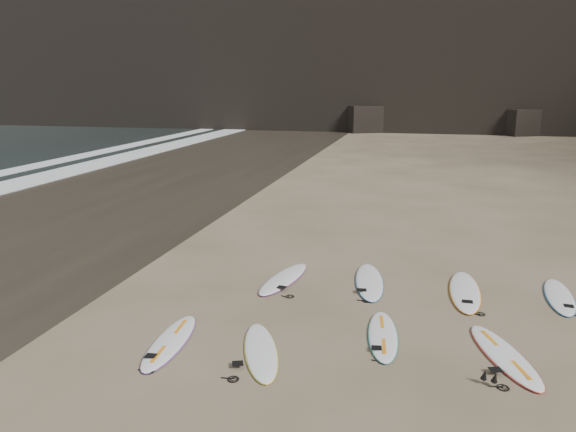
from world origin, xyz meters
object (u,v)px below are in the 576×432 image
surfboard_2 (383,335)px  surfboard_1 (261,350)px  surfboard_0 (170,341)px  surfboard_8 (559,296)px  surfboard_3 (504,355)px  surfboard_7 (465,291)px  surfboard_5 (284,278)px  surfboard_6 (369,281)px

surfboard_2 → surfboard_1: bearing=-157.2°
surfboard_0 → surfboard_8: same height
surfboard_3 → surfboard_7: bearing=80.2°
surfboard_1 → surfboard_5: 3.75m
surfboard_8 → surfboard_0: bearing=-147.2°
surfboard_3 → surfboard_8: size_ratio=1.05×
surfboard_0 → surfboard_2: bearing=12.8°
surfboard_1 → surfboard_7: size_ratio=0.85×
surfboard_2 → surfboard_6: 2.91m
surfboard_5 → surfboard_6: bearing=18.1°
surfboard_3 → surfboard_5: 5.48m
surfboard_0 → surfboard_1: 1.71m
surfboard_1 → surfboard_0: bearing=160.8°
surfboard_1 → surfboard_2: size_ratio=1.03×
surfboard_0 → surfboard_3: 5.93m
surfboard_2 → surfboard_3: surfboard_3 is taller
surfboard_2 → surfboard_0: bearing=-168.8°
surfboard_2 → surfboard_7: (1.64, 2.72, 0.01)m
surfboard_5 → surfboard_6: size_ratio=0.95×
surfboard_3 → surfboard_6: size_ratio=0.94×
surfboard_2 → surfboard_8: (3.65, 2.89, 0.00)m
surfboard_2 → surfboard_8: bearing=32.2°
surfboard_2 → surfboard_3: (2.11, -0.31, 0.00)m
surfboard_3 → surfboard_6: surfboard_6 is taller
surfboard_6 → surfboard_7: 2.17m
surfboard_1 → surfboard_6: surfboard_6 is taller
surfboard_6 → surfboard_7: bearing=-11.6°
surfboard_6 → surfboard_0: bearing=-136.5°
surfboard_5 → surfboard_7: bearing=12.1°
surfboard_6 → surfboard_7: (2.17, -0.14, 0.00)m
surfboard_7 → surfboard_8: (2.02, 0.17, -0.01)m
surfboard_3 → surfboard_8: surfboard_3 is taller
surfboard_8 → surfboard_7: bearing=-171.1°
surfboard_2 → surfboard_6: surfboard_6 is taller
surfboard_8 → surfboard_2: bearing=-137.6°
surfboard_3 → surfboard_5: bearing=129.6°
surfboard_0 → surfboard_5: size_ratio=0.95×
surfboard_1 → surfboard_8: surfboard_8 is taller
surfboard_1 → surfboard_8: 6.98m
surfboard_6 → surfboard_7: surfboard_7 is taller
surfboard_6 → surfboard_8: bearing=-7.4°
surfboard_7 → surfboard_6: bearing=176.8°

